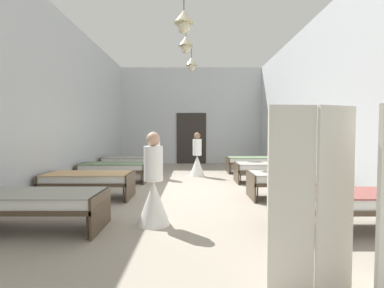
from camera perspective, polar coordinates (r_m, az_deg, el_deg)
The scene contains 14 objects.
ground_plane at distance 6.89m, azimuth -0.02°, elevation -10.21°, with size 7.23×12.15×0.10m, color #9E9384.
room_shell at distance 8.16m, azimuth 0.01°, elevation 8.26°, with size 7.03×11.75×4.55m.
bed_left_row_0 at distance 4.62m, azimuth -30.16°, elevation -10.65°, with size 1.90×0.84×0.57m.
bed_right_row_0 at distance 4.59m, azimuth 29.96°, elevation -10.73°, with size 1.90×0.84×0.57m.
bed_left_row_1 at distance 6.30m, azimuth -21.32°, elevation -7.05°, with size 1.90×0.84×0.57m.
bed_right_row_1 at distance 6.28m, azimuth 21.27°, elevation -7.09°, with size 1.90×0.84×0.57m.
bed_left_row_2 at distance 8.08m, azimuth -16.35°, elevation -4.92°, with size 1.90×0.84×0.57m.
bed_right_row_2 at distance 8.06m, azimuth 16.40°, elevation -4.94°, with size 1.90×0.84×0.57m.
bed_left_row_3 at distance 9.90m, azimuth -13.21°, elevation -3.55°, with size 1.90×0.84×0.57m.
bed_right_row_3 at distance 9.89m, azimuth 13.33°, elevation -3.56°, with size 1.90×0.84×0.57m.
nurse_near_aisle at distance 8.86m, azimuth 1.36°, elevation -3.59°, with size 0.52×0.52×1.49m.
nurse_mid_aisle at distance 4.28m, azimuth -8.13°, elevation -10.15°, with size 0.52×0.52×1.49m.
nurse_far_aisle at distance 8.59m, azimuth -7.72°, elevation -3.81°, with size 0.52×0.52×1.49m.
privacy_screen at distance 2.70m, azimuth 29.34°, elevation -10.93°, with size 1.23×0.28×1.70m.
Camera 1 is at (0.03, -6.73, 1.46)m, focal length 24.55 mm.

